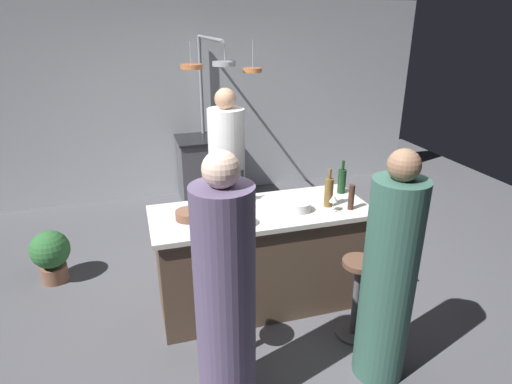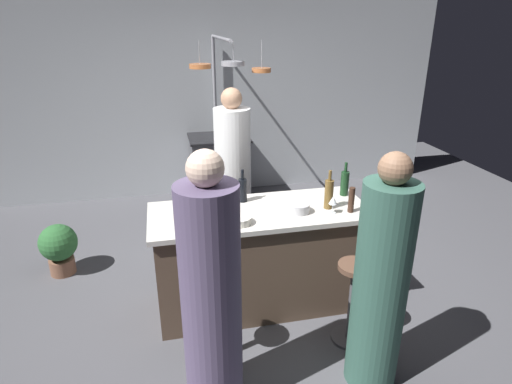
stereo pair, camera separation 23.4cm
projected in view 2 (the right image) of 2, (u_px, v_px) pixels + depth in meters
name	position (u px, v px, depth m)	size (l,w,h in m)	color
ground_plane	(260.00, 301.00, 3.83)	(9.00, 9.00, 0.00)	#4C4C51
back_wall	(214.00, 101.00, 5.92)	(6.40, 0.16, 2.60)	#B2B7BC
kitchen_island	(260.00, 258.00, 3.66)	(1.80, 0.72, 0.90)	brown
stove_range	(220.00, 168.00, 5.88)	(0.80, 0.64, 0.89)	#47474C
chef	(233.00, 179.00, 4.44)	(0.37, 0.37, 1.74)	white
bar_stool_right	(352.00, 299.00, 3.25)	(0.28, 0.28, 0.68)	#4C4C51
guest_right	(380.00, 285.00, 2.74)	(0.35, 0.35, 1.65)	#33594C
bar_stool_left	(211.00, 319.00, 3.03)	(0.28, 0.28, 0.68)	#4C4C51
guest_left	(211.00, 298.00, 2.55)	(0.36, 0.36, 1.72)	#594C6B
overhead_pot_rack	(223.00, 83.00, 4.96)	(0.86, 1.43, 2.17)	gray
potted_plant	(59.00, 246.00, 4.16)	(0.36, 0.36, 0.52)	brown
pepper_mill	(351.00, 200.00, 3.42)	(0.05, 0.05, 0.21)	#382319
wine_bottle_dark	(243.00, 190.00, 3.62)	(0.07, 0.07, 0.29)	black
wine_bottle_amber	(329.00, 194.00, 3.49)	(0.07, 0.07, 0.33)	brown
wine_bottle_red	(345.00, 183.00, 3.75)	(0.07, 0.07, 0.30)	#143319
wine_glass_near_right_guest	(220.00, 209.00, 3.25)	(0.07, 0.07, 0.15)	silver
wine_glass_by_chef	(333.00, 201.00, 3.40)	(0.07, 0.07, 0.15)	silver
mixing_bowl_ceramic	(239.00, 220.00, 3.25)	(0.18, 0.18, 0.06)	silver
mixing_bowl_wooden	(187.00, 213.00, 3.37)	(0.21, 0.21, 0.07)	brown
mixing_bowl_steel	(299.00, 208.00, 3.44)	(0.17, 0.17, 0.07)	#B7B7BC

